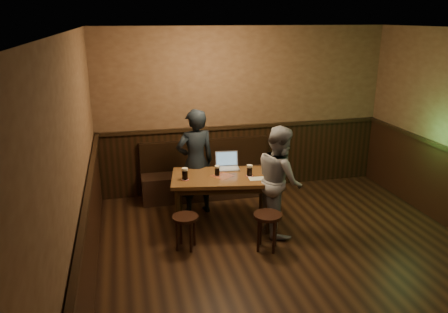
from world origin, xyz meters
TOP-DOWN VIEW (x-y plane):
  - room at (0.00, 0.22)m, footprint 5.04×6.04m
  - bench at (-0.71, 2.75)m, footprint 2.20×0.50m
  - pub_table at (-0.71, 1.62)m, footprint 1.54×1.05m
  - stool_left at (-1.33, 1.05)m, footprint 0.44×0.44m
  - stool_right at (-0.29, 0.78)m, footprint 0.48×0.48m
  - pint_left at (-1.24, 1.59)m, footprint 0.11×0.11m
  - pint_mid at (-0.77, 1.65)m, footprint 0.10×0.10m
  - pint_right at (-0.32, 1.53)m, footprint 0.11×0.11m
  - laptop at (-0.55, 1.93)m, footprint 0.37×0.31m
  - menu at (-0.26, 1.39)m, footprint 0.23×0.17m
  - person_suit at (-1.00, 2.13)m, footprint 0.66×0.50m
  - person_grey at (0.03, 1.25)m, footprint 0.60×0.76m

SIDE VIEW (x-z plane):
  - bench at x=-0.71m, z-range -0.16..0.79m
  - stool_left at x=-1.33m, z-range 0.14..0.60m
  - stool_right at x=-0.29m, z-range 0.15..0.65m
  - pub_table at x=-0.71m, z-range 0.28..1.05m
  - menu at x=-0.26m, z-range 0.76..0.77m
  - person_grey at x=0.03m, z-range 0.00..1.54m
  - person_suit at x=-1.00m, z-range 0.00..1.65m
  - laptop at x=-0.55m, z-range 0.70..0.95m
  - pint_mid at x=-0.77m, z-range 0.76..0.91m
  - pint_right at x=-0.32m, z-range 0.76..0.93m
  - pint_left at x=-1.24m, z-range 0.76..0.93m
  - room at x=0.00m, z-range -0.22..2.62m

